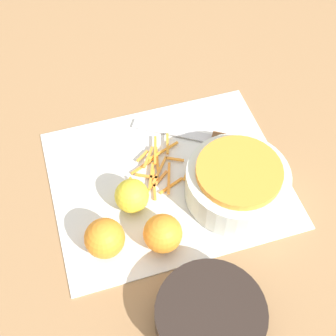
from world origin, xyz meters
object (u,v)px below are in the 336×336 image
object	(u,v)px
knife	(219,139)
lemon	(132,196)
orange_right	(163,233)
orange_left	(105,238)
bowl_speckled	(237,182)
bowl_dark	(210,318)

from	to	relation	value
knife	lemon	distance (m)	0.23
orange_right	lemon	bearing A→B (deg)	-70.98
orange_left	bowl_speckled	bearing A→B (deg)	-171.28
orange_left	lemon	bearing A→B (deg)	-132.58
bowl_speckled	knife	world-z (taller)	bowl_speckled
knife	orange_right	bearing A→B (deg)	78.84
knife	orange_right	world-z (taller)	orange_right
bowl_speckled	orange_left	xyz separation A→B (m)	(0.25, 0.04, -0.00)
knife	lemon	bearing A→B (deg)	57.04
bowl_speckled	orange_left	size ratio (longest dim) A/B	2.70
orange_left	lemon	size ratio (longest dim) A/B	1.11
bowl_speckled	bowl_dark	xyz separation A→B (m)	(0.13, 0.21, -0.02)
bowl_speckled	orange_right	xyz separation A→B (m)	(0.16, 0.06, -0.00)
bowl_speckled	knife	xyz separation A→B (m)	(-0.02, -0.13, -0.03)
knife	orange_right	xyz separation A→B (m)	(0.17, 0.18, 0.03)
orange_left	lemon	xyz separation A→B (m)	(-0.06, -0.07, -0.00)
bowl_speckled	bowl_dark	bearing A→B (deg)	58.84
bowl_speckled	bowl_dark	world-z (taller)	bowl_speckled
bowl_dark	orange_right	xyz separation A→B (m)	(0.03, -0.15, 0.01)
lemon	orange_left	bearing A→B (deg)	47.42
bowl_speckled	orange_right	distance (m)	0.17
bowl_dark	knife	distance (m)	0.37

